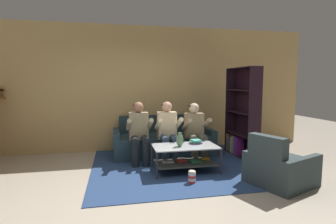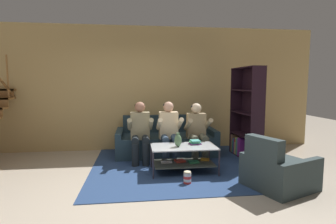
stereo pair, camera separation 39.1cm
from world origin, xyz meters
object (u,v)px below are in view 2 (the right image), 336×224
(popcorn_tub, at_px, (187,177))
(couch, at_px, (166,141))
(person_seated_right, at_px, (197,129))
(vase, at_px, (178,140))
(person_seated_left, at_px, (140,130))
(book_stack, at_px, (195,142))
(coffee_table, at_px, (184,155))
(armchair, at_px, (278,171))
(bookshelf, at_px, (246,122))
(person_seated_middle, at_px, (169,129))

(popcorn_tub, bearing_deg, couch, 93.99)
(person_seated_right, bearing_deg, vase, -125.23)
(person_seated_left, relative_size, book_stack, 5.14)
(coffee_table, height_order, armchair, armchair)
(couch, bearing_deg, person_seated_right, -43.69)
(bookshelf, bearing_deg, coffee_table, -151.48)
(book_stack, height_order, popcorn_tub, book_stack)
(coffee_table, height_order, book_stack, book_stack)
(person_seated_middle, distance_m, vase, 0.74)
(book_stack, height_order, armchair, armchair)
(person_seated_right, relative_size, bookshelf, 0.61)
(person_seated_right, height_order, popcorn_tub, person_seated_right)
(person_seated_left, xyz_separation_m, coffee_table, (0.75, -0.71, -0.35))
(coffee_table, xyz_separation_m, vase, (-0.11, -0.03, 0.28))
(person_seated_left, relative_size, person_seated_right, 1.03)
(book_stack, bearing_deg, person_seated_middle, 124.32)
(person_seated_right, distance_m, coffee_table, 0.88)
(couch, relative_size, person_seated_left, 1.80)
(bookshelf, relative_size, armchair, 1.73)
(person_seated_middle, bearing_deg, coffee_table, -76.33)
(coffee_table, bearing_deg, book_stack, 27.85)
(couch, distance_m, person_seated_left, 0.88)
(coffee_table, distance_m, popcorn_tub, 0.60)
(person_seated_middle, relative_size, book_stack, 5.13)
(person_seated_left, relative_size, coffee_table, 1.05)
(person_seated_right, distance_m, vase, 0.90)
(person_seated_left, height_order, popcorn_tub, person_seated_left)
(popcorn_tub, bearing_deg, bookshelf, 41.62)
(couch, xyz_separation_m, vase, (0.06, -1.29, 0.30))
(coffee_table, xyz_separation_m, popcorn_tub, (-0.05, -0.56, -0.20))
(coffee_table, relative_size, book_stack, 4.87)
(person_seated_middle, bearing_deg, popcorn_tub, -84.28)
(couch, height_order, person_seated_middle, person_seated_middle)
(armchair, bearing_deg, person_seated_right, 118.69)
(couch, distance_m, popcorn_tub, 1.83)
(person_seated_middle, bearing_deg, armchair, -47.62)
(person_seated_middle, distance_m, bookshelf, 1.68)
(couch, bearing_deg, coffee_table, -82.22)
(vase, bearing_deg, book_stack, 24.05)
(coffee_table, relative_size, bookshelf, 0.60)
(person_seated_right, xyz_separation_m, armchair, (0.86, -1.58, -0.38))
(vase, bearing_deg, coffee_table, 15.46)
(person_seated_middle, bearing_deg, couch, 90.00)
(person_seated_middle, height_order, vase, person_seated_middle)
(couch, relative_size, bookshelf, 1.14)
(person_seated_middle, bearing_deg, book_stack, -55.68)
(person_seated_right, relative_size, coffee_table, 1.02)
(bookshelf, xyz_separation_m, armchair, (-0.23, -1.69, -0.50))
(person_seated_right, distance_m, armchair, 1.84)
(bookshelf, xyz_separation_m, popcorn_tub, (-1.55, -1.37, -0.65))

